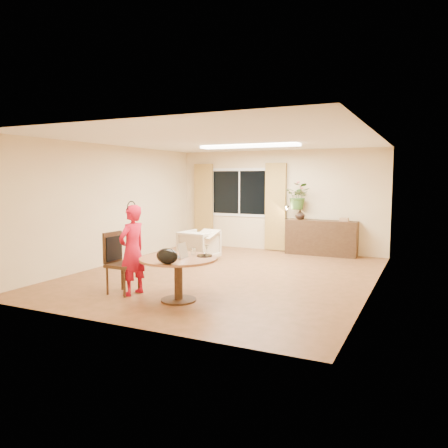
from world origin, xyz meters
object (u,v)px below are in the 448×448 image
object	(u,v)px
child	(132,250)
sideboard	(321,238)
dining_table	(178,267)
dining_chair	(123,263)
armchair	(199,246)

from	to	relation	value
child	sideboard	world-z (taller)	child
child	dining_table	bearing A→B (deg)	96.37
dining_chair	sideboard	bearing A→B (deg)	69.59
dining_table	dining_chair	xyz separation A→B (m)	(-1.04, -0.02, -0.03)
dining_chair	child	distance (m)	0.29
armchair	child	bearing A→B (deg)	104.70
dining_table	child	size ratio (longest dim) A/B	0.81
armchair	sideboard	distance (m)	3.04
child	armchair	world-z (taller)	child
dining_chair	armchair	xyz separation A→B (m)	(-0.25, 3.04, -0.15)
dining_table	child	world-z (taller)	child
dining_chair	dining_table	bearing A→B (deg)	3.50
dining_chair	sideboard	xyz separation A→B (m)	(2.10, 4.98, -0.07)
child	sideboard	xyz separation A→B (m)	(1.92, 4.95, -0.30)
dining_table	sideboard	bearing A→B (deg)	78.00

